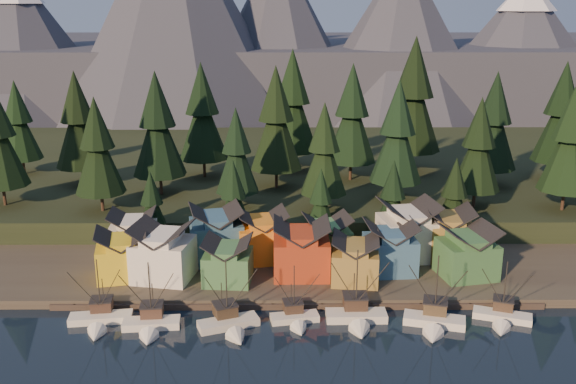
{
  "coord_description": "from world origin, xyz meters",
  "views": [
    {
      "loc": [
        -2.02,
        -79.23,
        47.83
      ],
      "look_at": [
        -1.46,
        30.0,
        15.34
      ],
      "focal_mm": 40.0,
      "sensor_mm": 36.0,
      "label": 1
    }
  ],
  "objects_px": {
    "house_back_0": "(133,234)",
    "boat_6": "(503,310)",
    "boat_0": "(99,312)",
    "house_front_0": "(122,253)",
    "boat_3": "(296,311)",
    "house_front_1": "(163,250)",
    "boat_2": "(230,316)",
    "boat_4": "(357,308)",
    "boat_5": "(435,313)",
    "boat_1": "(150,316)",
    "house_back_1": "(216,232)"
  },
  "relations": [
    {
      "from": "house_back_0",
      "to": "boat_6",
      "type": "bearing_deg",
      "value": -25.06
    },
    {
      "from": "boat_0",
      "to": "house_front_0",
      "type": "relative_size",
      "value": 1.12
    },
    {
      "from": "boat_3",
      "to": "house_front_1",
      "type": "height_order",
      "value": "house_front_1"
    },
    {
      "from": "boat_2",
      "to": "boat_4",
      "type": "relative_size",
      "value": 0.92
    },
    {
      "from": "boat_5",
      "to": "house_front_0",
      "type": "bearing_deg",
      "value": 177.54
    },
    {
      "from": "house_back_0",
      "to": "boat_3",
      "type": "bearing_deg",
      "value": -42.4
    },
    {
      "from": "house_front_1",
      "to": "house_back_0",
      "type": "relative_size",
      "value": 1.22
    },
    {
      "from": "boat_1",
      "to": "boat_4",
      "type": "bearing_deg",
      "value": -1.3
    },
    {
      "from": "boat_0",
      "to": "boat_1",
      "type": "distance_m",
      "value": 8.4
    },
    {
      "from": "boat_3",
      "to": "boat_5",
      "type": "xyz_separation_m",
      "value": [
        21.12,
        -1.45,
        0.45
      ]
    },
    {
      "from": "boat_2",
      "to": "house_front_1",
      "type": "height_order",
      "value": "house_front_1"
    },
    {
      "from": "boat_2",
      "to": "house_back_1",
      "type": "relative_size",
      "value": 1.06
    },
    {
      "from": "boat_2",
      "to": "house_front_0",
      "type": "bearing_deg",
      "value": 119.92
    },
    {
      "from": "house_back_1",
      "to": "boat_3",
      "type": "bearing_deg",
      "value": -70.9
    },
    {
      "from": "boat_1",
      "to": "boat_5",
      "type": "height_order",
      "value": "boat_5"
    },
    {
      "from": "boat_3",
      "to": "boat_6",
      "type": "height_order",
      "value": "boat_6"
    },
    {
      "from": "house_back_1",
      "to": "boat_0",
      "type": "bearing_deg",
      "value": -138.7
    },
    {
      "from": "boat_3",
      "to": "boat_4",
      "type": "relative_size",
      "value": 0.79
    },
    {
      "from": "boat_4",
      "to": "house_front_0",
      "type": "bearing_deg",
      "value": 159.12
    },
    {
      "from": "boat_2",
      "to": "house_back_0",
      "type": "relative_size",
      "value": 1.3
    },
    {
      "from": "boat_1",
      "to": "boat_2",
      "type": "distance_m",
      "value": 12.07
    },
    {
      "from": "house_front_1",
      "to": "boat_5",
      "type": "bearing_deg",
      "value": -8.76
    },
    {
      "from": "house_front_0",
      "to": "boat_5",
      "type": "bearing_deg",
      "value": -28.73
    },
    {
      "from": "boat_1",
      "to": "house_front_0",
      "type": "height_order",
      "value": "boat_1"
    },
    {
      "from": "boat_5",
      "to": "house_back_1",
      "type": "height_order",
      "value": "house_back_1"
    },
    {
      "from": "boat_6",
      "to": "house_back_0",
      "type": "height_order",
      "value": "house_back_0"
    },
    {
      "from": "boat_2",
      "to": "boat_5",
      "type": "relative_size",
      "value": 0.95
    },
    {
      "from": "house_back_0",
      "to": "boat_1",
      "type": "bearing_deg",
      "value": -77.16
    },
    {
      "from": "boat_4",
      "to": "house_front_1",
      "type": "bearing_deg",
      "value": 155.96
    },
    {
      "from": "house_front_1",
      "to": "boat_2",
      "type": "bearing_deg",
      "value": -40.71
    },
    {
      "from": "boat_3",
      "to": "boat_5",
      "type": "bearing_deg",
      "value": -14.29
    },
    {
      "from": "house_front_0",
      "to": "boat_2",
      "type": "bearing_deg",
      "value": -50.88
    },
    {
      "from": "house_front_1",
      "to": "boat_4",
      "type": "bearing_deg",
      "value": -12.67
    },
    {
      "from": "boat_5",
      "to": "boat_1",
      "type": "bearing_deg",
      "value": -164.5
    },
    {
      "from": "boat_1",
      "to": "house_back_0",
      "type": "distance_m",
      "value": 26.7
    },
    {
      "from": "boat_0",
      "to": "house_back_1",
      "type": "bearing_deg",
      "value": 48.05
    },
    {
      "from": "boat_1",
      "to": "boat_3",
      "type": "xyz_separation_m",
      "value": [
        22.03,
        2.04,
        -0.3
      ]
    },
    {
      "from": "boat_0",
      "to": "boat_4",
      "type": "distance_m",
      "value": 39.77
    },
    {
      "from": "boat_1",
      "to": "house_front_1",
      "type": "bearing_deg",
      "value": 87.39
    },
    {
      "from": "house_front_0",
      "to": "house_back_1",
      "type": "bearing_deg",
      "value": 15.66
    },
    {
      "from": "boat_1",
      "to": "boat_6",
      "type": "relative_size",
      "value": 1.1
    },
    {
      "from": "boat_6",
      "to": "house_back_1",
      "type": "xyz_separation_m",
      "value": [
        -46.46,
        22.13,
        4.86
      ]
    },
    {
      "from": "boat_0",
      "to": "boat_5",
      "type": "bearing_deg",
      "value": -8.19
    },
    {
      "from": "house_front_1",
      "to": "house_back_0",
      "type": "bearing_deg",
      "value": 138.46
    },
    {
      "from": "boat_3",
      "to": "house_back_1",
      "type": "height_order",
      "value": "house_back_1"
    },
    {
      "from": "boat_4",
      "to": "boat_3",
      "type": "bearing_deg",
      "value": 179.33
    },
    {
      "from": "boat_3",
      "to": "boat_6",
      "type": "xyz_separation_m",
      "value": [
        32.09,
        0.21,
        -0.03
      ]
    },
    {
      "from": "house_front_1",
      "to": "house_back_0",
      "type": "xyz_separation_m",
      "value": [
        -7.32,
        9.35,
        -0.45
      ]
    },
    {
      "from": "boat_0",
      "to": "boat_1",
      "type": "relative_size",
      "value": 0.97
    },
    {
      "from": "boat_2",
      "to": "boat_0",
      "type": "bearing_deg",
      "value": 154.39
    }
  ]
}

